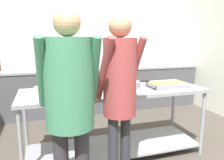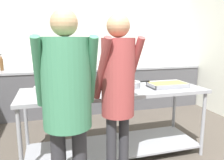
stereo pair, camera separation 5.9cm
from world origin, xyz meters
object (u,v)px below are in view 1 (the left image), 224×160
at_px(guest_serving_left, 120,85).
at_px(guest_serving_right, 70,95).
at_px(sauce_pan, 130,84).
at_px(broccoli_bowl, 43,88).
at_px(serving_tray_roast, 74,91).
at_px(plate_stack, 104,90).
at_px(serving_tray_vegetables, 167,85).

relative_size(guest_serving_left, guest_serving_right, 1.00).
bearing_deg(guest_serving_right, sauce_pan, 44.32).
height_order(guest_serving_left, guest_serving_right, guest_serving_right).
distance_m(broccoli_bowl, serving_tray_roast, 0.39).
distance_m(broccoli_bowl, guest_serving_right, 0.98).
distance_m(plate_stack, serving_tray_vegetables, 0.86).
bearing_deg(sauce_pan, guest_serving_right, -135.68).
height_order(serving_tray_roast, sauce_pan, sauce_pan).
height_order(broccoli_bowl, serving_tray_vegetables, broccoli_bowl).
distance_m(sauce_pan, serving_tray_vegetables, 0.50).
height_order(serving_tray_roast, serving_tray_vegetables, same).
xyz_separation_m(serving_tray_vegetables, guest_serving_left, (-0.88, -0.58, 0.17)).
xyz_separation_m(broccoli_bowl, serving_tray_roast, (0.34, -0.17, -0.01)).
relative_size(plate_stack, guest_serving_right, 0.14).
relative_size(serving_tray_vegetables, guest_serving_right, 0.28).
bearing_deg(plate_stack, sauce_pan, 15.33).
bearing_deg(serving_tray_vegetables, broccoli_bowl, 172.17).
bearing_deg(guest_serving_left, serving_tray_vegetables, 33.62).
height_order(serving_tray_vegetables, guest_serving_right, guest_serving_right).
bearing_deg(serving_tray_vegetables, guest_serving_left, -146.38).
bearing_deg(serving_tray_vegetables, guest_serving_right, -151.56).
height_order(sauce_pan, serving_tray_vegetables, sauce_pan).
xyz_separation_m(serving_tray_vegetables, guest_serving_right, (-1.36, -0.73, 0.15)).
relative_size(broccoli_bowl, serving_tray_vegetables, 0.42).
bearing_deg(guest_serving_right, broccoli_bowl, 102.34).
relative_size(serving_tray_roast, serving_tray_vegetables, 0.85).
relative_size(serving_tray_roast, plate_stack, 1.72).
relative_size(serving_tray_roast, guest_serving_left, 0.24).
distance_m(serving_tray_roast, serving_tray_vegetables, 1.22).
xyz_separation_m(sauce_pan, guest_serving_right, (-0.87, -0.85, 0.13)).
xyz_separation_m(serving_tray_roast, guest_serving_left, (0.34, -0.62, 0.17)).
bearing_deg(broccoli_bowl, guest_serving_left, -49.14).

